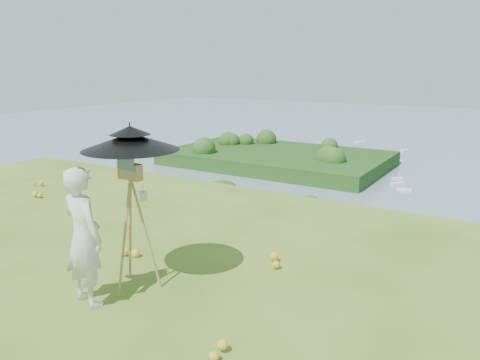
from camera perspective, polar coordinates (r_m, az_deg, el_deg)
The scene contains 9 objects.
shoreline_tier at distance 86.00m, azimuth 25.55°, elevation -14.43°, with size 170.00×28.00×8.00m, color #72675B.
peninsula at distance 178.78m, azimuth 4.54°, elevation 3.48°, with size 90.00×60.00×12.00m, color #12360E, non-canonical shape.
slope_trees at distance 41.00m, azimuth 21.89°, elevation -12.82°, with size 110.00×50.00×6.00m, color #214E17, non-canonical shape.
harbor_town at distance 83.28m, azimuth 26.01°, elevation -10.46°, with size 110.00×22.00×5.00m, color beige, non-canonical shape.
moored_boats at distance 167.59m, azimuth 24.86°, elevation -0.08°, with size 140.00×140.00×0.70m, color white, non-canonical shape.
painter at distance 5.48m, azimuth -18.54°, elevation -6.60°, with size 0.58×0.38×1.59m, color silver.
field_easel at distance 5.71m, azimuth -12.92°, elevation -4.93°, with size 0.64×0.64×1.68m, color #9C6741, non-canonical shape.
sun_umbrella at distance 5.52m, azimuth -13.15°, elevation 3.62°, with size 1.12×1.12×0.63m, color black, non-canonical shape.
painter_cap at distance 5.28m, azimuth -19.15°, elevation 1.09°, with size 0.18×0.21×0.10m, color #D1737E, non-canonical shape.
Camera 1 is at (5.12, -1.66, 2.63)m, focal length 35.00 mm.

